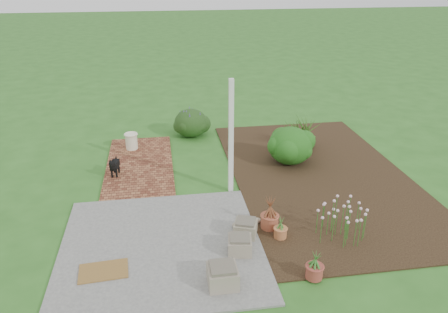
{
  "coord_description": "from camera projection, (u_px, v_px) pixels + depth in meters",
  "views": [
    {
      "loc": [
        -1.13,
        -8.22,
        4.58
      ],
      "look_at": [
        0.2,
        0.4,
        0.7
      ],
      "focal_mm": 35.0,
      "sensor_mm": 36.0,
      "label": 1
    }
  ],
  "objects": [
    {
      "name": "concrete_patio",
      "position": [
        161.0,
        246.0,
        7.67
      ],
      "size": [
        3.5,
        3.5,
        0.04
      ],
      "primitive_type": "cube",
      "color": "#61615F",
      "rests_on": "ground"
    },
    {
      "name": "terracotta_pot_small_right",
      "position": [
        314.0,
        272.0,
        6.84
      ],
      "size": [
        0.29,
        0.29,
        0.23
      ],
      "primitive_type": "cylinder",
      "rotation": [
        0.0,
        0.0,
        0.08
      ],
      "color": "brown",
      "rests_on": "garden_bed"
    },
    {
      "name": "terracotta_pot_bronze",
      "position": [
        270.0,
        221.0,
        8.14
      ],
      "size": [
        0.41,
        0.41,
        0.26
      ],
      "primitive_type": "cylinder",
      "rotation": [
        0.0,
        0.0,
        0.34
      ],
      "color": "#A15136",
      "rests_on": "garden_bed"
    },
    {
      "name": "ground",
      "position": [
        218.0,
        194.0,
        9.44
      ],
      "size": [
        80.0,
        80.0,
        0.0
      ],
      "primitive_type": "plane",
      "color": "#2B5E1D",
      "rests_on": "ground"
    },
    {
      "name": "agapanthus_clump_back",
      "position": [
        304.0,
        130.0,
        11.52
      ],
      "size": [
        1.46,
        1.46,
        1.02
      ],
      "primitive_type": null,
      "rotation": [
        0.0,
        0.0,
        -0.36
      ],
      "color": "#103A0E",
      "rests_on": "garden_bed"
    },
    {
      "name": "evergreen_shrub",
      "position": [
        290.0,
        145.0,
        10.71
      ],
      "size": [
        1.26,
        1.26,
        0.92
      ],
      "primitive_type": "ellipsoid",
      "rotation": [
        0.0,
        0.0,
        0.17
      ],
      "color": "#12390B",
      "rests_on": "garden_bed"
    },
    {
      "name": "pink_flower_patch",
      "position": [
        341.0,
        220.0,
        7.83
      ],
      "size": [
        1.29,
        1.29,
        0.66
      ],
      "primitive_type": null,
      "rotation": [
        0.0,
        0.0,
        0.31
      ],
      "color": "#113D0F",
      "rests_on": "garden_bed"
    },
    {
      "name": "stone_trough_far",
      "position": [
        246.0,
        228.0,
        7.91
      ],
      "size": [
        0.5,
        0.5,
        0.26
      ],
      "primitive_type": "cube",
      "rotation": [
        0.0,
        0.0,
        -0.34
      ],
      "color": "gray",
      "rests_on": "concrete_patio"
    },
    {
      "name": "brick_path",
      "position": [
        140.0,
        164.0,
        10.77
      ],
      "size": [
        1.6,
        3.5,
        0.04
      ],
      "primitive_type": "cube",
      "color": "#5B2B1C",
      "rests_on": "ground"
    },
    {
      "name": "stone_trough_mid",
      "position": [
        240.0,
        245.0,
        7.43
      ],
      "size": [
        0.46,
        0.46,
        0.27
      ],
      "primitive_type": "cube",
      "rotation": [
        0.0,
        0.0,
        -0.16
      ],
      "color": "#757058",
      "rests_on": "concrete_patio"
    },
    {
      "name": "cream_ceramic_urn",
      "position": [
        131.0,
        141.0,
        11.56
      ],
      "size": [
        0.4,
        0.4,
        0.42
      ],
      "primitive_type": "cylinder",
      "rotation": [
        0.0,
        0.0,
        -0.32
      ],
      "color": "beige",
      "rests_on": "brick_path"
    },
    {
      "name": "coir_doormat",
      "position": [
        104.0,
        271.0,
        7.0
      ],
      "size": [
        0.81,
        0.55,
        0.02
      ],
      "primitive_type": "cube",
      "rotation": [
        0.0,
        0.0,
        0.07
      ],
      "color": "brown",
      "rests_on": "concrete_patio"
    },
    {
      "name": "garden_bed",
      "position": [
        320.0,
        175.0,
        10.23
      ],
      "size": [
        4.0,
        7.0,
        0.03
      ],
      "primitive_type": "cube",
      "color": "black",
      "rests_on": "ground"
    },
    {
      "name": "stone_trough_near",
      "position": [
        223.0,
        276.0,
        6.67
      ],
      "size": [
        0.46,
        0.46,
        0.3
      ],
      "primitive_type": "cube",
      "rotation": [
        0.0,
        0.0,
        0.01
      ],
      "color": "gray",
      "rests_on": "concrete_patio"
    },
    {
      "name": "black_dog",
      "position": [
        114.0,
        165.0,
        10.06
      ],
      "size": [
        0.21,
        0.53,
        0.46
      ],
      "rotation": [
        0.0,
        0.0,
        -0.15
      ],
      "color": "black",
      "rests_on": "brick_path"
    },
    {
      "name": "purple_flowering_bush",
      "position": [
        191.0,
        122.0,
        12.46
      ],
      "size": [
        1.09,
        1.09,
        0.81
      ],
      "primitive_type": "ellipsoid",
      "rotation": [
        0.0,
        0.0,
        0.16
      ],
      "color": "black",
      "rests_on": "ground"
    },
    {
      "name": "agapanthus_clump_front",
      "position": [
        291.0,
        131.0,
        11.86
      ],
      "size": [
        0.92,
        0.92,
        0.71
      ],
      "primitive_type": null,
      "rotation": [
        0.0,
        0.0,
        -0.18
      ],
      "color": "#0B3910",
      "rests_on": "garden_bed"
    },
    {
      "name": "veranda_post",
      "position": [
        231.0,
        138.0,
        9.06
      ],
      "size": [
        0.1,
        0.1,
        2.5
      ],
      "primitive_type": "cube",
      "color": "white",
      "rests_on": "ground"
    },
    {
      "name": "terracotta_pot_small_left",
      "position": [
        280.0,
        232.0,
        7.87
      ],
      "size": [
        0.24,
        0.24,
        0.19
      ],
      "primitive_type": "cylinder",
      "rotation": [
        0.0,
        0.0,
        -0.04
      ],
      "color": "#B36A3C",
      "rests_on": "garden_bed"
    }
  ]
}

